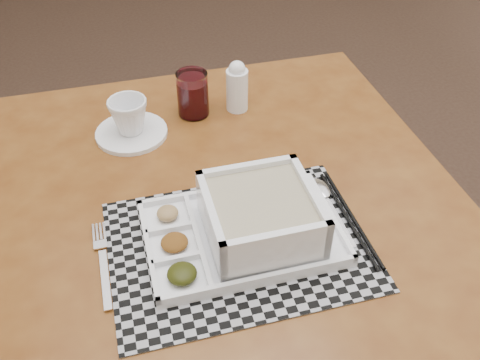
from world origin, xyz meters
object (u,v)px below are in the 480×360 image
Objects in this scene: serving_tray at (253,223)px; juice_glass at (193,96)px; dining_table at (215,222)px; creamer_bottle at (237,87)px; cup at (129,116)px.

juice_glass is at bearing 88.47° from serving_tray.
dining_table is 8.30× the size of creamer_bottle.
cup is (-0.10, 0.24, 0.12)m from dining_table.
serving_tray is 2.87× the size of creamer_bottle.
serving_tray is at bearing -89.45° from cup.
dining_table is 0.28m from cup.
creamer_bottle reaches higher than dining_table.
serving_tray is 3.38× the size of juice_glass.
creamer_bottle is at bearing -8.03° from juice_glass.
cup reaches higher than dining_table.
cup is 0.81× the size of juice_glass.
creamer_bottle reaches higher than cup.
dining_table is 0.17m from serving_tray.
serving_tray is at bearing -76.66° from dining_table.
creamer_bottle is at bearing 74.34° from serving_tray.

